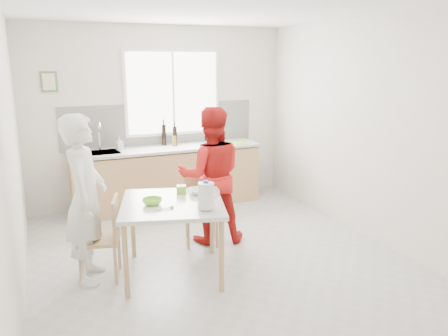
{
  "coord_description": "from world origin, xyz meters",
  "views": [
    {
      "loc": [
        -1.71,
        -4.29,
        2.19
      ],
      "look_at": [
        0.19,
        0.2,
        0.98
      ],
      "focal_mm": 35.0,
      "sensor_mm": 36.0,
      "label": 1
    }
  ],
  "objects_px": {
    "dining_table": "(173,210)",
    "wine_bottle_a": "(164,135)",
    "chair_left": "(105,234)",
    "milk_jug": "(206,195)",
    "bowl_green": "(152,201)",
    "wine_bottle_b": "(175,136)",
    "person_white": "(86,199)",
    "person_red": "(211,176)",
    "bowl_white": "(200,191)",
    "chair_far": "(201,204)"
  },
  "relations": [
    {
      "from": "person_white",
      "to": "milk_jug",
      "type": "xyz_separation_m",
      "value": [
        1.06,
        -0.58,
        0.08
      ]
    },
    {
      "from": "person_red",
      "to": "bowl_white",
      "type": "height_order",
      "value": "person_red"
    },
    {
      "from": "milk_jug",
      "to": "chair_left",
      "type": "bearing_deg",
      "value": 164.56
    },
    {
      "from": "person_white",
      "to": "person_red",
      "type": "xyz_separation_m",
      "value": [
        1.5,
        0.43,
        -0.02
      ]
    },
    {
      "from": "bowl_green",
      "to": "wine_bottle_b",
      "type": "distance_m",
      "value": 2.4
    },
    {
      "from": "bowl_white",
      "to": "milk_jug",
      "type": "distance_m",
      "value": 0.54
    },
    {
      "from": "bowl_white",
      "to": "wine_bottle_a",
      "type": "distance_m",
      "value": 2.19
    },
    {
      "from": "chair_far",
      "to": "wine_bottle_b",
      "type": "distance_m",
      "value": 1.63
    },
    {
      "from": "person_white",
      "to": "person_red",
      "type": "relative_size",
      "value": 1.02
    },
    {
      "from": "milk_jug",
      "to": "wine_bottle_a",
      "type": "distance_m",
      "value": 2.7
    },
    {
      "from": "person_red",
      "to": "bowl_white",
      "type": "bearing_deg",
      "value": 72.74
    },
    {
      "from": "person_white",
      "to": "wine_bottle_b",
      "type": "distance_m",
      "value": 2.51
    },
    {
      "from": "dining_table",
      "to": "bowl_white",
      "type": "distance_m",
      "value": 0.41
    },
    {
      "from": "milk_jug",
      "to": "wine_bottle_b",
      "type": "xyz_separation_m",
      "value": [
        0.46,
        2.56,
        0.14
      ]
    },
    {
      "from": "chair_far",
      "to": "person_red",
      "type": "relative_size",
      "value": 0.52
    },
    {
      "from": "bowl_white",
      "to": "milk_jug",
      "type": "xyz_separation_m",
      "value": [
        -0.12,
        -0.52,
        0.12
      ]
    },
    {
      "from": "bowl_green",
      "to": "wine_bottle_a",
      "type": "height_order",
      "value": "wine_bottle_a"
    },
    {
      "from": "dining_table",
      "to": "chair_far",
      "type": "bearing_deg",
      "value": 51.31
    },
    {
      "from": "wine_bottle_a",
      "to": "bowl_green",
      "type": "bearing_deg",
      "value": -108.23
    },
    {
      "from": "chair_left",
      "to": "bowl_white",
      "type": "xyz_separation_m",
      "value": [
        1.02,
        -0.02,
        0.34
      ]
    },
    {
      "from": "wine_bottle_b",
      "to": "person_white",
      "type": "bearing_deg",
      "value": -127.41
    },
    {
      "from": "dining_table",
      "to": "bowl_green",
      "type": "relative_size",
      "value": 6.34
    },
    {
      "from": "person_red",
      "to": "wine_bottle_a",
      "type": "distance_m",
      "value": 1.69
    },
    {
      "from": "dining_table",
      "to": "bowl_white",
      "type": "relative_size",
      "value": 5.52
    },
    {
      "from": "person_red",
      "to": "wine_bottle_a",
      "type": "xyz_separation_m",
      "value": [
        -0.12,
        1.67,
        0.25
      ]
    },
    {
      "from": "chair_left",
      "to": "bowl_white",
      "type": "bearing_deg",
      "value": 104.23
    },
    {
      "from": "person_white",
      "to": "chair_far",
      "type": "bearing_deg",
      "value": -55.8
    },
    {
      "from": "chair_far",
      "to": "bowl_white",
      "type": "distance_m",
      "value": 0.66
    },
    {
      "from": "dining_table",
      "to": "person_red",
      "type": "xyz_separation_m",
      "value": [
        0.68,
        0.66,
        0.13
      ]
    },
    {
      "from": "chair_left",
      "to": "milk_jug",
      "type": "xyz_separation_m",
      "value": [
        0.9,
        -0.54,
        0.46
      ]
    },
    {
      "from": "person_red",
      "to": "wine_bottle_a",
      "type": "height_order",
      "value": "person_red"
    },
    {
      "from": "person_white",
      "to": "milk_jug",
      "type": "bearing_deg",
      "value": -103.36
    },
    {
      "from": "person_red",
      "to": "milk_jug",
      "type": "bearing_deg",
      "value": 82.11
    },
    {
      "from": "bowl_green",
      "to": "dining_table",
      "type": "bearing_deg",
      "value": -1.43
    },
    {
      "from": "person_white",
      "to": "person_red",
      "type": "height_order",
      "value": "person_white"
    },
    {
      "from": "bowl_green",
      "to": "wine_bottle_b",
      "type": "bearing_deg",
      "value": 67.73
    },
    {
      "from": "person_white",
      "to": "wine_bottle_b",
      "type": "xyz_separation_m",
      "value": [
        1.52,
        1.98,
        0.22
      ]
    },
    {
      "from": "person_white",
      "to": "chair_left",
      "type": "bearing_deg",
      "value": -90.0
    },
    {
      "from": "chair_far",
      "to": "bowl_white",
      "type": "relative_size",
      "value": 3.82
    },
    {
      "from": "dining_table",
      "to": "person_red",
      "type": "bearing_deg",
      "value": 44.27
    },
    {
      "from": "dining_table",
      "to": "wine_bottle_a",
      "type": "xyz_separation_m",
      "value": [
        0.56,
        2.33,
        0.38
      ]
    },
    {
      "from": "bowl_green",
      "to": "wine_bottle_b",
      "type": "xyz_separation_m",
      "value": [
        0.9,
        2.2,
        0.25
      ]
    },
    {
      "from": "person_red",
      "to": "bowl_green",
      "type": "relative_size",
      "value": 8.4
    },
    {
      "from": "milk_jug",
      "to": "dining_table",
      "type": "bearing_deg",
      "value": 139.28
    },
    {
      "from": "bowl_green",
      "to": "wine_bottle_b",
      "type": "relative_size",
      "value": 0.66
    },
    {
      "from": "bowl_green",
      "to": "bowl_white",
      "type": "height_order",
      "value": "bowl_green"
    },
    {
      "from": "wine_bottle_b",
      "to": "dining_table",
      "type": "bearing_deg",
      "value": -107.5
    },
    {
      "from": "milk_jug",
      "to": "wine_bottle_b",
      "type": "relative_size",
      "value": 0.92
    },
    {
      "from": "dining_table",
      "to": "milk_jug",
      "type": "distance_m",
      "value": 0.49
    },
    {
      "from": "person_red",
      "to": "milk_jug",
      "type": "relative_size",
      "value": 6.05
    }
  ]
}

